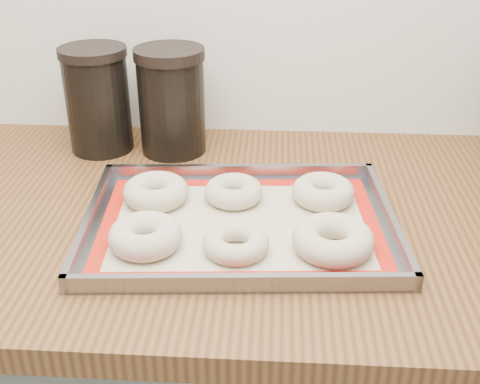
# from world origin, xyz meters

# --- Properties ---
(countertop) EXTENTS (3.06, 0.68, 0.04)m
(countertop) POSITION_xyz_m (0.00, 1.68, 0.88)
(countertop) COLOR brown
(countertop) RESTS_ON cabinet
(baking_tray) EXTENTS (0.48, 0.36, 0.03)m
(baking_tray) POSITION_xyz_m (-0.12, 1.61, 0.91)
(baking_tray) COLOR gray
(baking_tray) RESTS_ON countertop
(baking_mat) EXTENTS (0.44, 0.32, 0.00)m
(baking_mat) POSITION_xyz_m (-0.12, 1.61, 0.90)
(baking_mat) COLOR #C6B793
(baking_mat) RESTS_ON baking_tray
(bagel_front_left) EXTENTS (0.13, 0.13, 0.04)m
(bagel_front_left) POSITION_xyz_m (-0.25, 1.54, 0.92)
(bagel_front_left) COLOR beige
(bagel_front_left) RESTS_ON baking_mat
(bagel_front_mid) EXTENTS (0.11, 0.11, 0.03)m
(bagel_front_mid) POSITION_xyz_m (-0.12, 1.54, 0.92)
(bagel_front_mid) COLOR beige
(bagel_front_mid) RESTS_ON baking_mat
(bagel_front_right) EXTENTS (0.13, 0.13, 0.04)m
(bagel_front_right) POSITION_xyz_m (0.02, 1.55, 0.92)
(bagel_front_right) COLOR beige
(bagel_front_right) RESTS_ON baking_mat
(bagel_back_left) EXTENTS (0.12, 0.12, 0.04)m
(bagel_back_left) POSITION_xyz_m (-0.26, 1.68, 0.92)
(bagel_back_left) COLOR beige
(bagel_back_left) RESTS_ON baking_mat
(bagel_back_mid) EXTENTS (0.10, 0.10, 0.03)m
(bagel_back_mid) POSITION_xyz_m (-0.13, 1.69, 0.92)
(bagel_back_mid) COLOR beige
(bagel_back_mid) RESTS_ON baking_mat
(bagel_back_right) EXTENTS (0.10, 0.10, 0.04)m
(bagel_back_right) POSITION_xyz_m (0.01, 1.69, 0.92)
(bagel_back_right) COLOR beige
(bagel_back_right) RESTS_ON baking_mat
(canister_left) EXTENTS (0.12, 0.12, 0.20)m
(canister_left) POSITION_xyz_m (-0.40, 1.89, 1.00)
(canister_left) COLOR black
(canister_left) RESTS_ON countertop
(canister_mid) EXTENTS (0.13, 0.13, 0.20)m
(canister_mid) POSITION_xyz_m (-0.26, 1.89, 1.00)
(canister_mid) COLOR black
(canister_mid) RESTS_ON countertop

